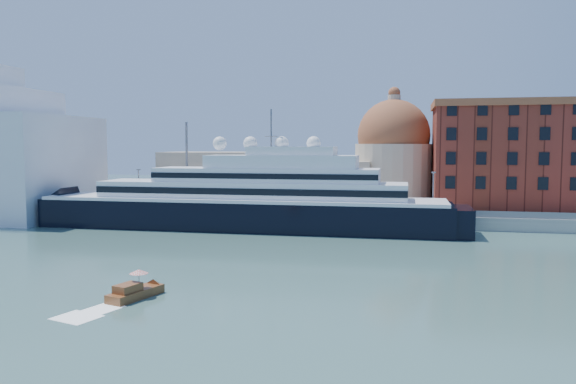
# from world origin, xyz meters

# --- Properties ---
(ground) EXTENTS (400.00, 400.00, 0.00)m
(ground) POSITION_xyz_m (0.00, 0.00, 0.00)
(ground) COLOR #335953
(ground) RESTS_ON ground
(quay) EXTENTS (180.00, 10.00, 2.50)m
(quay) POSITION_xyz_m (0.00, 34.00, 1.25)
(quay) COLOR gray
(quay) RESTS_ON ground
(land) EXTENTS (260.00, 72.00, 2.00)m
(land) POSITION_xyz_m (0.00, 75.00, 1.00)
(land) COLOR slate
(land) RESTS_ON ground
(quay_fence) EXTENTS (180.00, 0.10, 1.20)m
(quay_fence) POSITION_xyz_m (0.00, 29.50, 3.10)
(quay_fence) COLOR slate
(quay_fence) RESTS_ON quay
(superyacht) EXTENTS (87.11, 12.08, 26.03)m
(superyacht) POSITION_xyz_m (-7.77, 23.00, 4.49)
(superyacht) COLOR black
(superyacht) RESTS_ON ground
(service_barge) EXTENTS (11.65, 6.95, 2.49)m
(service_barge) POSITION_xyz_m (-38.02, 21.26, 0.71)
(service_barge) COLOR white
(service_barge) RESTS_ON ground
(water_taxi) EXTENTS (3.92, 6.77, 3.05)m
(water_taxi) POSITION_xyz_m (-2.24, -25.69, 0.73)
(water_taxi) COLOR brown
(water_taxi) RESTS_ON ground
(warehouse) EXTENTS (43.00, 19.00, 23.25)m
(warehouse) POSITION_xyz_m (52.00, 52.00, 13.79)
(warehouse) COLOR maroon
(warehouse) RESTS_ON land
(church) EXTENTS (66.00, 18.00, 25.50)m
(church) POSITION_xyz_m (6.39, 57.72, 10.91)
(church) COLOR beige
(church) RESTS_ON land
(lamp_posts) EXTENTS (120.80, 2.40, 18.00)m
(lamp_posts) POSITION_xyz_m (-12.67, 32.27, 9.84)
(lamp_posts) COLOR slate
(lamp_posts) RESTS_ON quay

